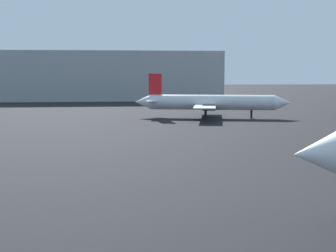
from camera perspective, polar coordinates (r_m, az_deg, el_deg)
airplane_far_left at (r=86.60m, az=5.19°, el=2.87°), size 28.56×20.01×8.13m
terminal_building at (r=145.24m, az=-10.56°, el=6.00°), size 83.85×21.45×14.44m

